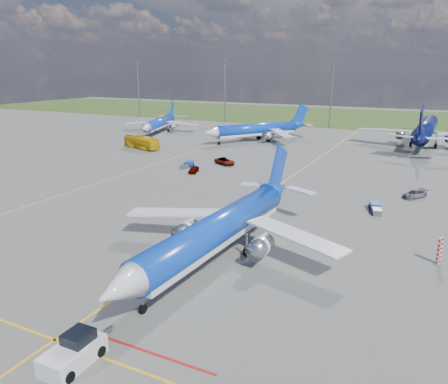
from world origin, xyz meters
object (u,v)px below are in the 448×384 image
at_px(bg_jet_nw, 160,133).
at_px(baggage_tug_c, 187,165).
at_px(service_car_a, 194,169).
at_px(service_car_c, 415,194).
at_px(bg_jet_nnw, 256,141).
at_px(bg_jet_n, 424,145).
at_px(pushback_tug, 74,352).
at_px(apron_bus, 142,142).
at_px(baggage_tug_w, 375,208).
at_px(warning_post, 440,251).
at_px(service_car_b, 225,161).
at_px(main_airliner, 218,258).

bearing_deg(bg_jet_nw, baggage_tug_c, -66.30).
bearing_deg(service_car_a, service_car_c, -15.17).
bearing_deg(service_car_a, bg_jet_nnw, 78.90).
distance_m(bg_jet_nnw, bg_jet_n, 44.97).
bearing_deg(pushback_tug, service_car_c, 70.80).
xyz_separation_m(pushback_tug, service_car_a, (-21.84, 53.98, -0.23)).
distance_m(bg_jet_nw, apron_bus, 28.76).
bearing_deg(apron_bus, baggage_tug_w, -95.80).
height_order(warning_post, bg_jet_nw, bg_jet_nw).
distance_m(bg_jet_nw, bg_jet_nnw, 34.12).
height_order(apron_bus, service_car_b, apron_bus).
xyz_separation_m(bg_jet_n, apron_bus, (-64.77, -37.64, 1.63)).
distance_m(bg_jet_nw, service_car_b, 52.07).
bearing_deg(main_airliner, bg_jet_n, 82.45).
bearing_deg(bg_jet_nw, service_car_b, -57.19).
distance_m(warning_post, pushback_tug, 36.99).
height_order(warning_post, service_car_a, warning_post).
height_order(service_car_a, service_car_b, service_car_b).
relative_size(warning_post, baggage_tug_w, 0.62).
distance_m(warning_post, service_car_a, 50.86).
distance_m(bg_jet_nnw, service_car_c, 59.98).
bearing_deg(bg_jet_nnw, warning_post, -21.03).
xyz_separation_m(main_airliner, pushback_tug, (-1.04, -20.06, 0.88)).
distance_m(main_airliner, pushback_tug, 20.10).
distance_m(warning_post, bg_jet_n, 79.56).
bearing_deg(service_car_a, bg_jet_n, 38.17).
bearing_deg(warning_post, bg_jet_nnw, 126.06).
bearing_deg(bg_jet_n, bg_jet_nnw, 18.76).
height_order(bg_jet_n, main_airliner, bg_jet_n).
bearing_deg(main_airliner, pushback_tug, -90.02).
bearing_deg(pushback_tug, main_airliner, 86.65).
height_order(bg_jet_nnw, baggage_tug_c, bg_jet_nnw).
xyz_separation_m(bg_jet_nw, main_airliner, (60.60, -76.92, 0.00)).
distance_m(pushback_tug, service_car_a, 58.23).
bearing_deg(bg_jet_nnw, bg_jet_n, 50.18).
bearing_deg(apron_bus, main_airliner, -119.19).
xyz_separation_m(service_car_a, baggage_tug_w, (35.85, -9.14, -0.16)).
bearing_deg(warning_post, apron_bus, 149.16).
bearing_deg(service_car_c, service_car_b, -156.30).
xyz_separation_m(service_car_a, service_car_b, (2.15, 9.50, 0.07)).
bearing_deg(service_car_b, bg_jet_nw, 77.58).
distance_m(warning_post, service_car_c, 25.70).
bearing_deg(service_car_b, main_airliner, -126.85).
bearing_deg(service_car_a, baggage_tug_c, 119.13).
relative_size(warning_post, pushback_tug, 0.47).
bearing_deg(bg_jet_nnw, bg_jet_nw, -149.92).
height_order(bg_jet_nw, baggage_tug_w, bg_jet_nw).
relative_size(apron_bus, service_car_b, 2.27).
distance_m(service_car_b, service_car_c, 39.33).
bearing_deg(apron_bus, bg_jet_n, -42.52).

